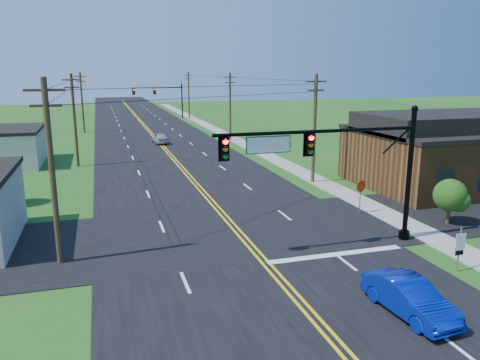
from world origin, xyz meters
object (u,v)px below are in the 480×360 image
object	(u,v)px
stop_sign	(361,190)
route_sign	(460,246)
signal_mast_far	(160,95)
signal_mast_main	(337,161)
blue_car	(409,298)

from	to	relation	value
stop_sign	route_sign	bearing A→B (deg)	-107.52
signal_mast_far	route_sign	distance (m)	76.65
route_sign	stop_sign	xyz separation A→B (m)	(0.35, 9.38, 0.39)
signal_mast_main	signal_mast_far	xyz separation A→B (m)	(0.10, 72.00, -0.20)
signal_mast_main	stop_sign	size ratio (longest dim) A/B	4.86
signal_mast_main	signal_mast_far	world-z (taller)	same
signal_mast_far	blue_car	xyz separation A→B (m)	(-0.63, -79.23, -3.84)
signal_mast_main	blue_car	size ratio (longest dim) A/B	2.65
signal_mast_far	signal_mast_main	bearing A→B (deg)	-90.08
blue_car	route_sign	size ratio (longest dim) A/B	1.94
route_sign	blue_car	bearing A→B (deg)	-150.26
signal_mast_main	blue_car	bearing A→B (deg)	-94.19
route_sign	signal_mast_main	bearing A→B (deg)	132.63
signal_mast_main	signal_mast_far	distance (m)	72.00
stop_sign	signal_mast_main	bearing A→B (deg)	-148.19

